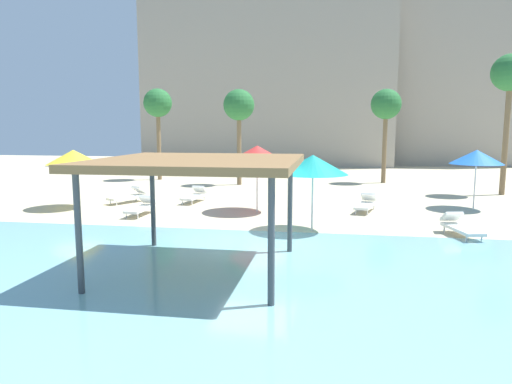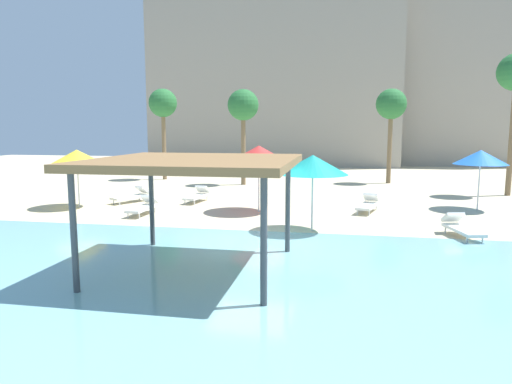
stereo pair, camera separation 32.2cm
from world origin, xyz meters
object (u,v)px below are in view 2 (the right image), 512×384
Objects in this scene: lounge_chair_5 at (368,204)px; palm_tree_2 at (243,107)px; lounge_chair_2 at (133,195)px; palm_tree_0 at (391,106)px; beach_umbrella_blue_4 at (481,157)px; shade_pavilion at (195,165)px; lounge_chair_3 at (144,206)px; beach_umbrella_teal_1 at (313,165)px; beach_umbrella_yellow_2 at (77,157)px; lounge_chair_1 at (461,227)px; lounge_chair_4 at (198,195)px; beach_umbrella_red_3 at (259,154)px; palm_tree_3 at (163,105)px.

lounge_chair_5 is 0.34× the size of palm_tree_2.
palm_tree_0 is (12.72, 10.10, 4.52)m from lounge_chair_2.
beach_umbrella_blue_4 reaches higher than lounge_chair_2.
shade_pavilion is 11.69m from lounge_chair_2.
shade_pavilion is at bearing 35.18° from lounge_chair_3.
beach_umbrella_teal_1 reaches higher than lounge_chair_2.
palm_tree_0 is at bearing 39.34° from beach_umbrella_yellow_2.
beach_umbrella_teal_1 is 1.31× the size of lounge_chair_1.
lounge_chair_1 and lounge_chair_5 have the same top height.
lounge_chair_5 is at bearing -99.79° from palm_tree_0.
lounge_chair_4 is 8.31m from palm_tree_2.
beach_umbrella_red_3 is 1.40× the size of lounge_chair_5.
palm_tree_3 is at bearing -137.90° from lounge_chair_2.
palm_tree_2 reaches higher than beach_umbrella_teal_1.
beach_umbrella_red_3 reaches higher than lounge_chair_1.
shade_pavilion is 5.55m from beach_umbrella_teal_1.
beach_umbrella_yellow_2 is at bearing -104.85° from lounge_chair_3.
beach_umbrella_teal_1 is at bearing -141.02° from beach_umbrella_blue_4.
lounge_chair_2 is 0.33× the size of palm_tree_0.
beach_umbrella_yellow_2 is 18.85m from palm_tree_0.
lounge_chair_2 is (1.72, 1.74, -1.91)m from beach_umbrella_yellow_2.
beach_umbrella_yellow_2 is 1.29× the size of lounge_chair_1.
beach_umbrella_blue_4 is 5.25m from lounge_chair_5.
lounge_chair_2 is (-6.34, 1.33, -2.11)m from beach_umbrella_red_3.
beach_umbrella_teal_1 is at bearing 91.22° from lounge_chair_2.
palm_tree_2 is (-9.81, 12.32, 4.43)m from lounge_chair_1.
lounge_chair_2 is 0.32× the size of palm_tree_3.
beach_umbrella_red_3 is at bearing -119.17° from palm_tree_0.
lounge_chair_2 is 10.89m from lounge_chair_5.
lounge_chair_2 is 1.00× the size of lounge_chair_4.
palm_tree_0 is 9.29m from palm_tree_2.
lounge_chair_3 is at bearing 62.20° from lounge_chair_2.
beach_umbrella_blue_4 is 13.86m from palm_tree_2.
lounge_chair_1 is at bearing -10.87° from beach_umbrella_yellow_2.
lounge_chair_2 is 3.35m from lounge_chair_3.
lounge_chair_1 is 21.76m from palm_tree_3.
palm_tree_3 is (-5.20, 8.93, 4.69)m from lounge_chair_4.
palm_tree_3 reaches higher than lounge_chair_1.
beach_umbrella_blue_4 is (9.22, 2.14, -0.17)m from beach_umbrella_red_3.
lounge_chair_4 is at bearing -83.63° from lounge_chair_5.
lounge_chair_5 is at bearing -37.85° from palm_tree_3.
beach_umbrella_yellow_2 is 1.31× the size of lounge_chair_2.
beach_umbrella_red_3 is at bearing 110.16° from lounge_chair_3.
lounge_chair_4 is at bearing 107.56° from shade_pavilion.
beach_umbrella_red_3 is at bearing 2.88° from beach_umbrella_yellow_2.
beach_umbrella_teal_1 is 0.44× the size of palm_tree_0.
beach_umbrella_blue_4 is (17.28, 2.55, 0.02)m from beach_umbrella_yellow_2.
palm_tree_0 is at bearing -174.59° from lounge_chair_5.
beach_umbrella_blue_4 is 0.42× the size of palm_tree_3.
lounge_chair_2 is at bearing -70.77° from lounge_chair_4.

